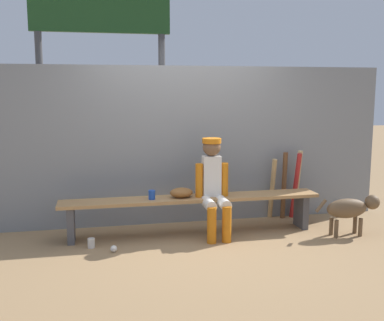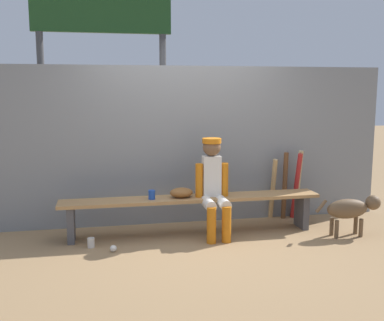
# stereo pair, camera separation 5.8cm
# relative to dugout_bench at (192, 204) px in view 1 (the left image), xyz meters

# --- Properties ---
(ground_plane) EXTENTS (30.00, 30.00, 0.00)m
(ground_plane) POSITION_rel_dugout_bench_xyz_m (0.00, 0.00, -0.38)
(ground_plane) COLOR #9E7A51
(chainlink_fence) EXTENTS (5.50, 0.03, 2.07)m
(chainlink_fence) POSITION_rel_dugout_bench_xyz_m (0.00, 0.54, 0.66)
(chainlink_fence) COLOR gray
(chainlink_fence) RESTS_ON ground_plane
(dugout_bench) EXTENTS (3.18, 0.36, 0.47)m
(dugout_bench) POSITION_rel_dugout_bench_xyz_m (0.00, 0.00, 0.00)
(dugout_bench) COLOR #AD7F4C
(dugout_bench) RESTS_ON ground_plane
(player_seated) EXTENTS (0.41, 0.55, 1.19)m
(player_seated) POSITION_rel_dugout_bench_xyz_m (0.24, -0.11, 0.27)
(player_seated) COLOR silver
(player_seated) RESTS_ON ground_plane
(baseball_glove) EXTENTS (0.28, 0.20, 0.12)m
(baseball_glove) POSITION_rel_dugout_bench_xyz_m (-0.13, 0.00, 0.15)
(baseball_glove) COLOR brown
(baseball_glove) RESTS_ON dugout_bench
(bat_wood_tan) EXTENTS (0.09, 0.25, 0.85)m
(bat_wood_tan) POSITION_rel_dugout_bench_xyz_m (1.21, 0.43, 0.05)
(bat_wood_tan) COLOR tan
(bat_wood_tan) RESTS_ON ground_plane
(bat_wood_dark) EXTENTS (0.09, 0.16, 0.93)m
(bat_wood_dark) POSITION_rel_dugout_bench_xyz_m (1.37, 0.40, 0.09)
(bat_wood_dark) COLOR brown
(bat_wood_dark) RESTS_ON ground_plane
(bat_aluminum_red) EXTENTS (0.08, 0.24, 0.92)m
(bat_aluminum_red) POSITION_rel_dugout_bench_xyz_m (1.52, 0.37, 0.08)
(bat_aluminum_red) COLOR #B22323
(bat_aluminum_red) RESTS_ON ground_plane
(bat_wood_natural) EXTENTS (0.08, 0.19, 0.95)m
(bat_wood_natural) POSITION_rel_dugout_bench_xyz_m (1.56, 0.41, 0.10)
(bat_wood_natural) COLOR tan
(bat_wood_natural) RESTS_ON ground_plane
(baseball) EXTENTS (0.07, 0.07, 0.07)m
(baseball) POSITION_rel_dugout_bench_xyz_m (-0.97, -0.45, -0.34)
(baseball) COLOR white
(baseball) RESTS_ON ground_plane
(cup_on_ground) EXTENTS (0.08, 0.08, 0.11)m
(cup_on_ground) POSITION_rel_dugout_bench_xyz_m (-1.21, -0.26, -0.32)
(cup_on_ground) COLOR silver
(cup_on_ground) RESTS_ON ground_plane
(cup_on_bench) EXTENTS (0.08, 0.08, 0.11)m
(cup_on_bench) POSITION_rel_dugout_bench_xyz_m (-0.49, -0.02, 0.15)
(cup_on_bench) COLOR #1E47AD
(cup_on_bench) RESTS_ON dugout_bench
(scoreboard) EXTENTS (2.25, 0.27, 3.79)m
(scoreboard) POSITION_rel_dugout_bench_xyz_m (-0.95, 1.53, 2.30)
(scoreboard) COLOR #3F3F42
(scoreboard) RESTS_ON ground_plane
(dog) EXTENTS (0.84, 0.20, 0.49)m
(dog) POSITION_rel_dugout_bench_xyz_m (1.88, -0.44, -0.04)
(dog) COLOR brown
(dog) RESTS_ON ground_plane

